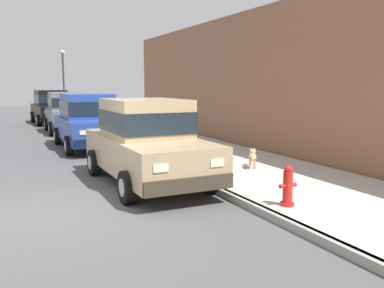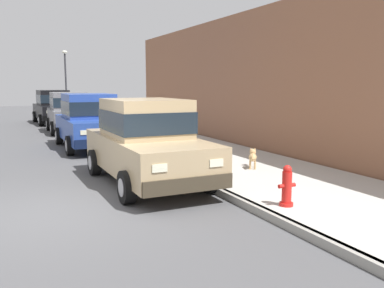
% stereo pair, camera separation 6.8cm
% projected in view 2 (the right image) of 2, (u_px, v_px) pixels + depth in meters
% --- Properties ---
extents(ground_plane, '(80.00, 80.00, 0.00)m').
position_uv_depth(ground_plane, '(56.00, 212.00, 7.37)').
color(ground_plane, '#4C4C4F').
extents(curb, '(0.16, 64.00, 0.14)m').
position_uv_depth(curb, '(215.00, 189.00, 8.70)').
color(curb, gray).
rests_on(curb, ground).
extents(sidewalk, '(3.60, 64.00, 0.14)m').
position_uv_depth(sidewalk, '(285.00, 181.00, 9.46)').
color(sidewalk, '#B7B5AD').
rests_on(sidewalk, ground).
extents(car_tan_sedan, '(2.06, 4.61, 1.92)m').
position_uv_depth(car_tan_sedan, '(146.00, 141.00, 9.43)').
color(car_tan_sedan, tan).
rests_on(car_tan_sedan, ground).
extents(car_blue_sedan, '(2.07, 4.62, 1.92)m').
position_uv_depth(car_blue_sedan, '(89.00, 120.00, 14.76)').
color(car_blue_sedan, '#28479E').
rests_on(car_blue_sedan, ground).
extents(car_grey_hatchback, '(2.03, 3.84, 1.88)m').
position_uv_depth(car_grey_hatchback, '(69.00, 111.00, 19.69)').
color(car_grey_hatchback, slate).
rests_on(car_grey_hatchback, ground).
extents(car_black_sedan, '(2.14, 4.65, 1.92)m').
position_uv_depth(car_black_sedan, '(53.00, 106.00, 24.14)').
color(car_black_sedan, black).
rests_on(car_black_sedan, ground).
extents(dog_tan, '(0.48, 0.66, 0.49)m').
position_uv_depth(dog_tan, '(253.00, 157.00, 10.56)').
color(dog_tan, tan).
rests_on(dog_tan, sidewalk).
extents(fire_hydrant, '(0.34, 0.24, 0.72)m').
position_uv_depth(fire_hydrant, '(287.00, 187.00, 7.23)').
color(fire_hydrant, red).
rests_on(fire_hydrant, sidewalk).
extents(street_lamp, '(0.36, 0.36, 4.42)m').
position_uv_depth(street_lamp, '(66.00, 75.00, 28.74)').
color(street_lamp, '#2D2D33').
rests_on(street_lamp, sidewalk).
extents(building_facade, '(0.50, 20.00, 4.68)m').
position_uv_depth(building_facade, '(244.00, 82.00, 14.63)').
color(building_facade, '#8C5B42').
rests_on(building_facade, ground).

